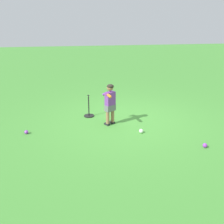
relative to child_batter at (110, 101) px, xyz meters
name	(u,v)px	position (x,y,z in m)	size (l,w,h in m)	color
ground_plane	(127,121)	(-0.50, -0.18, -0.65)	(40.00, 40.00, 0.00)	#479338
child_batter	(110,101)	(0.00, 0.00, 0.00)	(0.34, 0.64, 1.08)	#232328
play_ball_near_batter	(141,131)	(-0.66, 0.66, -0.60)	(0.10, 0.10, 0.10)	white
play_ball_far_right	(26,132)	(2.07, 0.26, -0.60)	(0.09, 0.09, 0.09)	purple
play_ball_behind_batter	(205,145)	(-1.82, 1.61, -0.60)	(0.10, 0.10, 0.10)	purple
batting_tee	(89,113)	(0.49, -0.69, -0.55)	(0.28, 0.28, 0.62)	black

